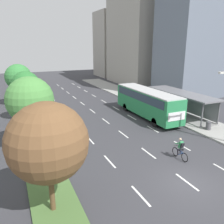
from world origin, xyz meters
The scene contains 17 objects.
ground_plane centered at (0.00, 0.00, 0.00)m, with size 140.00×140.00×0.00m, color #38383D.
median_strip centered at (-8.30, 20.00, 0.06)m, with size 2.60×52.00×0.12m, color #4C7038.
sidewalk_right centered at (9.25, 20.00, 0.07)m, with size 4.50×52.00×0.15m, color #9E9E99.
lane_divider_left centered at (-3.50, 18.56, 0.00)m, with size 0.14×48.11×0.01m.
lane_divider_center centered at (0.00, 18.56, 0.00)m, with size 0.14×48.11×0.01m.
lane_divider_right centered at (3.50, 18.56, 0.00)m, with size 0.14×48.11×0.01m.
bus_shelter centered at (9.53, 11.98, 1.87)m, with size 2.90×10.41×2.86m.
bus centered at (5.25, 13.43, 2.07)m, with size 2.54×11.29×3.37m.
cyclist centered at (1.71, 2.94, 0.79)m, with size 0.46×1.82×1.71m.
median_tree_nearest centered at (-8.47, 0.99, 4.00)m, with size 4.09×4.09×5.93m.
median_tree_second centered at (-8.49, 9.23, 4.35)m, with size 3.80×3.80×6.14m.
median_tree_third centered at (-8.17, 17.47, 4.28)m, with size 3.06×3.06×5.71m.
median_tree_fourth centered at (-8.55, 25.71, 4.17)m, with size 3.68×3.68×5.90m.
trash_bin centered at (8.45, 6.58, 0.57)m, with size 0.52×0.52×0.85m, color #4C4C51.
building_near_right centered at (19.69, 21.67, 12.25)m, with size 11.23×8.55×24.50m, color slate.
building_mid_right centered at (17.08, 36.84, 11.24)m, with size 8.01×15.53×22.48m, color #A39E93.
building_far_right centered at (19.41, 51.13, 8.59)m, with size 11.91×8.85×17.18m, color #A39E93.
Camera 1 is at (-9.88, -9.89, 8.63)m, focal length 37.13 mm.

